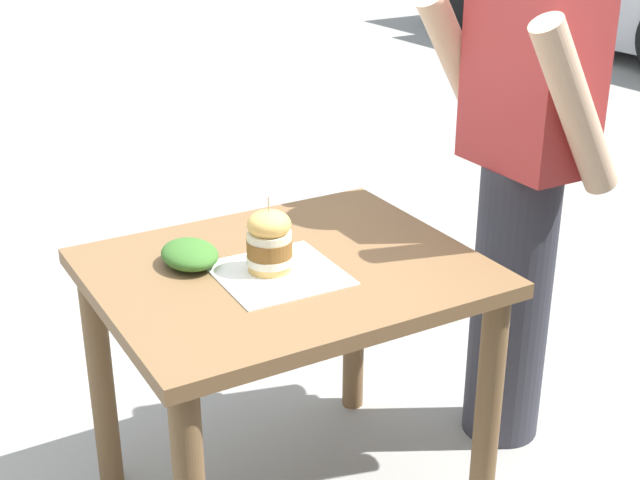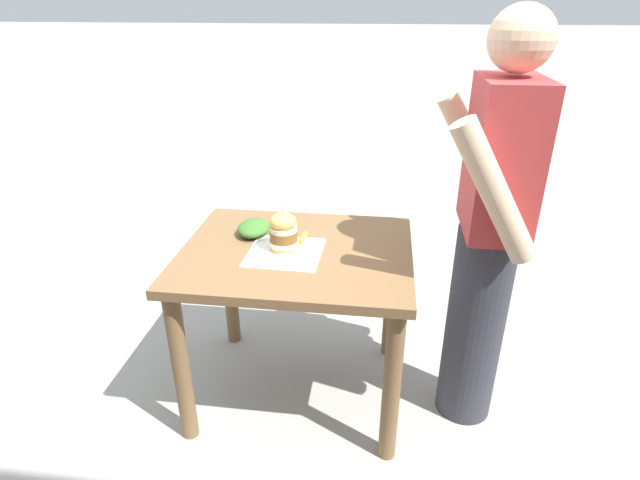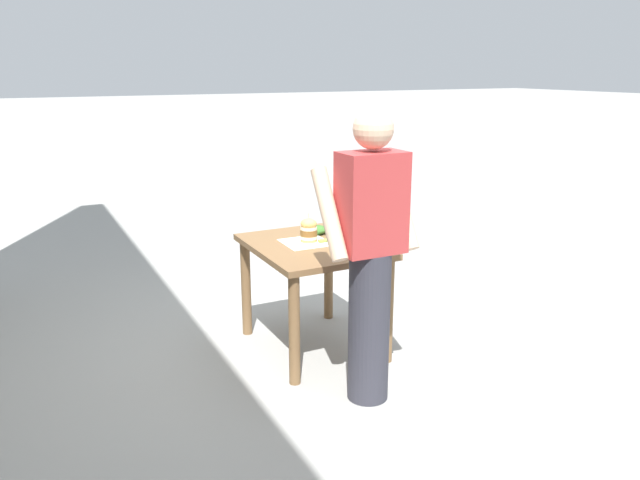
{
  "view_description": "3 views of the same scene",
  "coord_description": "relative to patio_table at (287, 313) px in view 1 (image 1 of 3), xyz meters",
  "views": [
    {
      "loc": [
        1.84,
        -0.95,
        1.71
      ],
      "look_at": [
        0.0,
        0.1,
        0.8
      ],
      "focal_mm": 50.0,
      "sensor_mm": 36.0,
      "label": 1
    },
    {
      "loc": [
        1.83,
        0.34,
        1.69
      ],
      "look_at": [
        0.0,
        0.1,
        0.8
      ],
      "focal_mm": 28.0,
      "sensor_mm": 36.0,
      "label": 2
    },
    {
      "loc": [
        1.77,
        3.61,
        1.9
      ],
      "look_at": [
        0.0,
        0.1,
        0.8
      ],
      "focal_mm": 35.0,
      "sensor_mm": 36.0,
      "label": 3
    }
  ],
  "objects": [
    {
      "name": "diner_across_table",
      "position": [
        0.02,
        0.76,
        0.27
      ],
      "size": [
        0.55,
        0.35,
        1.69
      ],
      "color": "#33333D",
      "rests_on": "ground"
    },
    {
      "name": "side_salad",
      "position": [
        -0.12,
        -0.21,
        0.17
      ],
      "size": [
        0.18,
        0.14,
        0.06
      ],
      "primitive_type": "ellipsoid",
      "color": "#386B28",
      "rests_on": "patio_table"
    },
    {
      "name": "patio_table",
      "position": [
        0.0,
        0.0,
        0.0
      ],
      "size": [
        0.79,
        0.96,
        0.75
      ],
      "color": "brown",
      "rests_on": "ground"
    },
    {
      "name": "sandwich",
      "position": [
        0.01,
        -0.05,
        0.22
      ],
      "size": [
        0.12,
        0.12,
        0.2
      ],
      "color": "#E5B25B",
      "rests_on": "serving_paper"
    },
    {
      "name": "serving_paper",
      "position": [
        0.04,
        -0.04,
        0.14
      ],
      "size": [
        0.31,
        0.31,
        0.0
      ],
      "primitive_type": "cube",
      "rotation": [
        0.0,
        0.0,
        -0.02
      ],
      "color": "white",
      "rests_on": "patio_table"
    },
    {
      "name": "pickle_spear",
      "position": [
        -0.08,
        0.02,
        0.15
      ],
      "size": [
        0.09,
        0.03,
        0.02
      ],
      "primitive_type": "cylinder",
      "rotation": [
        0.0,
        1.57,
        3.07
      ],
      "color": "#8EA83D",
      "rests_on": "serving_paper"
    }
  ]
}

